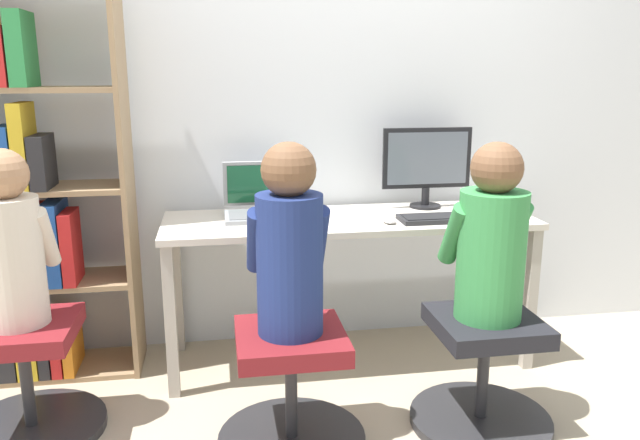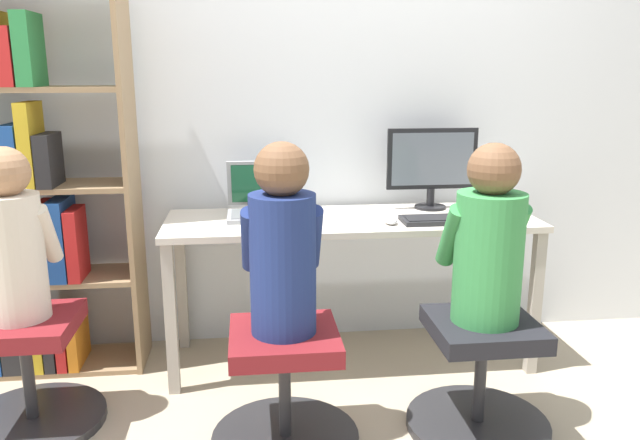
{
  "view_description": "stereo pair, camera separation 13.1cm",
  "coord_description": "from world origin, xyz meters",
  "px_view_note": "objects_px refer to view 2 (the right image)",
  "views": [
    {
      "loc": [
        -0.62,
        -2.58,
        1.43
      ],
      "look_at": [
        -0.18,
        0.08,
        0.78
      ],
      "focal_mm": 35.0,
      "sensor_mm": 36.0,
      "label": 1
    },
    {
      "loc": [
        -0.49,
        -2.6,
        1.43
      ],
      "look_at": [
        -0.18,
        0.08,
        0.78
      ],
      "focal_mm": 35.0,
      "sensor_mm": 36.0,
      "label": 2
    }
  ],
  "objects_px": {
    "person_at_monitor": "(489,242)",
    "person_at_laptop": "(283,246)",
    "keyboard": "(445,219)",
    "person_near_shelf": "(12,240)",
    "desktop_monitor": "(432,165)",
    "office_chair_right": "(285,391)",
    "bookshelf": "(32,200)",
    "office_chair_left": "(480,378)",
    "laptop": "(262,204)",
    "office_chair_side": "(28,375)"
  },
  "relations": [
    {
      "from": "person_near_shelf",
      "to": "bookshelf",
      "type": "bearing_deg",
      "value": 99.24
    },
    {
      "from": "keyboard",
      "to": "office_chair_side",
      "type": "xyz_separation_m",
      "value": [
        -1.82,
        -0.31,
        -0.53
      ]
    },
    {
      "from": "keyboard",
      "to": "person_at_monitor",
      "type": "bearing_deg",
      "value": -90.22
    },
    {
      "from": "office_chair_right",
      "to": "person_near_shelf",
      "type": "relative_size",
      "value": 0.85
    },
    {
      "from": "office_chair_left",
      "to": "person_at_laptop",
      "type": "height_order",
      "value": "person_at_laptop"
    },
    {
      "from": "office_chair_right",
      "to": "office_chair_side",
      "type": "bearing_deg",
      "value": 166.37
    },
    {
      "from": "office_chair_right",
      "to": "person_at_laptop",
      "type": "distance_m",
      "value": 0.58
    },
    {
      "from": "person_at_monitor",
      "to": "person_near_shelf",
      "type": "xyz_separation_m",
      "value": [
        -1.82,
        0.24,
        0.0
      ]
    },
    {
      "from": "person_at_laptop",
      "to": "office_chair_right",
      "type": "bearing_deg",
      "value": -90.0
    },
    {
      "from": "person_at_laptop",
      "to": "office_chair_side",
      "type": "xyz_separation_m",
      "value": [
        -1.03,
        0.24,
        -0.58
      ]
    },
    {
      "from": "desktop_monitor",
      "to": "person_near_shelf",
      "type": "relative_size",
      "value": 0.68
    },
    {
      "from": "person_at_laptop",
      "to": "person_near_shelf",
      "type": "xyz_separation_m",
      "value": [
        -1.03,
        0.25,
        -0.01
      ]
    },
    {
      "from": "keyboard",
      "to": "person_near_shelf",
      "type": "relative_size",
      "value": 0.6
    },
    {
      "from": "person_at_monitor",
      "to": "person_near_shelf",
      "type": "relative_size",
      "value": 1.02
    },
    {
      "from": "person_at_monitor",
      "to": "person_near_shelf",
      "type": "height_order",
      "value": "person_at_monitor"
    },
    {
      "from": "laptop",
      "to": "person_at_monitor",
      "type": "distance_m",
      "value": 1.15
    },
    {
      "from": "desktop_monitor",
      "to": "office_chair_left",
      "type": "relative_size",
      "value": 0.8
    },
    {
      "from": "person_at_monitor",
      "to": "person_at_laptop",
      "type": "bearing_deg",
      "value": -179.07
    },
    {
      "from": "keyboard",
      "to": "office_chair_side",
      "type": "relative_size",
      "value": 0.7
    },
    {
      "from": "bookshelf",
      "to": "office_chair_side",
      "type": "xyz_separation_m",
      "value": [
        0.08,
        -0.53,
        -0.62
      ]
    },
    {
      "from": "office_chair_left",
      "to": "laptop",
      "type": "bearing_deg",
      "value": 136.67
    },
    {
      "from": "laptop",
      "to": "office_chair_left",
      "type": "relative_size",
      "value": 0.62
    },
    {
      "from": "keyboard",
      "to": "person_near_shelf",
      "type": "height_order",
      "value": "person_near_shelf"
    },
    {
      "from": "person_at_laptop",
      "to": "laptop",
      "type": "bearing_deg",
      "value": 93.78
    },
    {
      "from": "laptop",
      "to": "person_at_monitor",
      "type": "relative_size",
      "value": 0.51
    },
    {
      "from": "desktop_monitor",
      "to": "bookshelf",
      "type": "bearing_deg",
      "value": -177.55
    },
    {
      "from": "keyboard",
      "to": "person_near_shelf",
      "type": "xyz_separation_m",
      "value": [
        -1.82,
        -0.31,
        0.04
      ]
    },
    {
      "from": "office_chair_right",
      "to": "person_at_monitor",
      "type": "xyz_separation_m",
      "value": [
        0.79,
        0.02,
        0.57
      ]
    },
    {
      "from": "office_chair_left",
      "to": "person_at_monitor",
      "type": "distance_m",
      "value": 0.57
    },
    {
      "from": "desktop_monitor",
      "to": "laptop",
      "type": "height_order",
      "value": "desktop_monitor"
    },
    {
      "from": "office_chair_left",
      "to": "office_chair_right",
      "type": "bearing_deg",
      "value": -179.06
    },
    {
      "from": "desktop_monitor",
      "to": "keyboard",
      "type": "bearing_deg",
      "value": -93.37
    },
    {
      "from": "office_chair_left",
      "to": "person_near_shelf",
      "type": "relative_size",
      "value": 0.85
    },
    {
      "from": "person_at_laptop",
      "to": "office_chair_side",
      "type": "distance_m",
      "value": 1.21
    },
    {
      "from": "office_chair_right",
      "to": "bookshelf",
      "type": "distance_m",
      "value": 1.49
    },
    {
      "from": "office_chair_left",
      "to": "person_near_shelf",
      "type": "height_order",
      "value": "person_near_shelf"
    },
    {
      "from": "person_at_monitor",
      "to": "person_at_laptop",
      "type": "height_order",
      "value": "person_at_laptop"
    },
    {
      "from": "desktop_monitor",
      "to": "office_chair_right",
      "type": "xyz_separation_m",
      "value": [
        -0.81,
        -0.86,
        -0.74
      ]
    },
    {
      "from": "office_chair_side",
      "to": "office_chair_right",
      "type": "bearing_deg",
      "value": -13.63
    },
    {
      "from": "desktop_monitor",
      "to": "person_at_monitor",
      "type": "xyz_separation_m",
      "value": [
        -0.02,
        -0.84,
        -0.17
      ]
    },
    {
      "from": "desktop_monitor",
      "to": "bookshelf",
      "type": "distance_m",
      "value": 1.93
    },
    {
      "from": "person_at_laptop",
      "to": "person_near_shelf",
      "type": "height_order",
      "value": "person_at_laptop"
    },
    {
      "from": "bookshelf",
      "to": "office_chair_left",
      "type": "bearing_deg",
      "value": -21.83
    },
    {
      "from": "office_chair_side",
      "to": "desktop_monitor",
      "type": "bearing_deg",
      "value": 18.29
    },
    {
      "from": "bookshelf",
      "to": "office_chair_side",
      "type": "relative_size",
      "value": 3.11
    },
    {
      "from": "desktop_monitor",
      "to": "keyboard",
      "type": "xyz_separation_m",
      "value": [
        -0.02,
        -0.29,
        -0.21
      ]
    },
    {
      "from": "laptop",
      "to": "keyboard",
      "type": "xyz_separation_m",
      "value": [
        0.84,
        -0.24,
        -0.04
      ]
    },
    {
      "from": "office_chair_left",
      "to": "bookshelf",
      "type": "distance_m",
      "value": 2.14
    },
    {
      "from": "keyboard",
      "to": "bookshelf",
      "type": "xyz_separation_m",
      "value": [
        -1.91,
        0.21,
        0.1
      ]
    },
    {
      "from": "person_at_laptop",
      "to": "person_near_shelf",
      "type": "bearing_deg",
      "value": 166.38
    }
  ]
}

